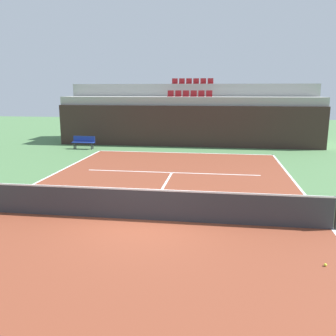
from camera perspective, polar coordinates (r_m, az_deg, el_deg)
The scene contains 14 objects.
ground_plane at distance 11.03m, azimuth -3.83°, elevation -8.24°, with size 80.00×80.00×0.00m, color #477042.
court_surface at distance 11.02m, azimuth -3.83°, elevation -8.22°, with size 11.00×24.00×0.01m, color brown.
baseline_far at distance 22.48m, azimuth 2.50°, elevation 2.43°, with size 11.00×0.10×0.00m, color white.
sideline_right at distance 11.28m, azimuth 24.74°, elevation -8.85°, with size 0.10×24.00×0.00m, color white.
service_line_far at distance 17.08m, azimuth 0.62°, elevation -0.73°, with size 8.26×0.10×0.00m, color white.
centre_service_line at distance 14.01m, azimuth -1.11°, elevation -3.66°, with size 0.10×6.40×0.00m, color white.
back_wall at distance 24.81m, azimuth 3.12°, elevation 6.61°, with size 18.37×0.30×2.82m, color #33231E.
stands_tier_lower at distance 26.13m, azimuth 3.40°, elevation 7.53°, with size 18.37×2.40×3.40m, color #9E9E99.
stands_tier_upper at distance 28.48m, azimuth 3.83°, elevation 8.84°, with size 18.37×2.40×4.31m, color #9E9E99.
seating_row_lower at distance 26.13m, azimuth 3.47°, elevation 11.53°, with size 3.21×0.44×0.44m.
seating_row_upper at distance 28.53m, azimuth 3.91°, elevation 13.43°, with size 3.21×0.44×0.44m.
tennis_net at distance 10.86m, azimuth -3.87°, elevation -5.73°, with size 11.08×0.08×1.07m.
player_bench at distance 24.63m, azimuth -13.27°, elevation 4.15°, with size 1.50×0.40×0.85m.
tennis_ball_2 at distance 9.01m, azimuth 23.75°, elevation -13.92°, with size 0.07×0.07×0.07m, color #CCE033.
Camera 1 is at (2.19, -10.09, 3.87)m, focal length 38.31 mm.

